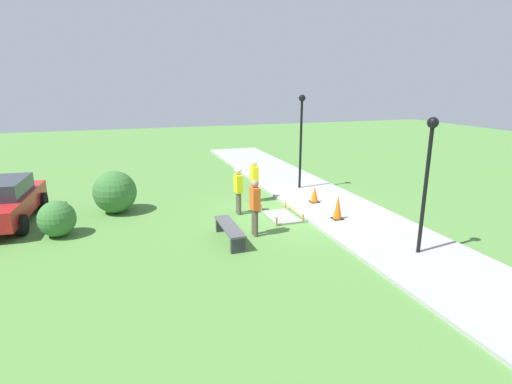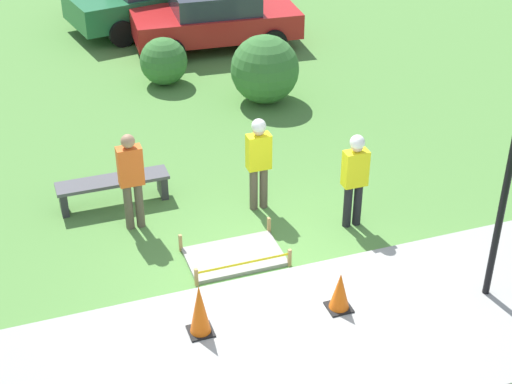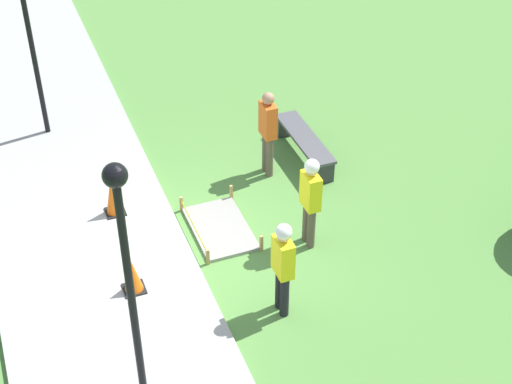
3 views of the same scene
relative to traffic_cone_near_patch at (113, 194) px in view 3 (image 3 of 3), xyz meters
name	(u,v)px [view 3 (image 3 of 3)]	position (x,y,z in m)	size (l,w,h in m)	color
ground_plane	(189,249)	(1.29, 0.94, -0.49)	(60.00, 60.00, 0.00)	#51843D
sidewalk	(95,270)	(1.29, -0.63, -0.44)	(28.00, 3.15, 0.10)	#9E9E99
wet_concrete_patch	(220,228)	(0.99, 1.59, -0.46)	(1.54, 0.98, 0.30)	gray
traffic_cone_near_patch	(113,194)	(0.00, 0.00, 0.00)	(0.34, 0.34, 0.80)	black
traffic_cone_far_patch	(132,275)	(1.99, -0.16, -0.09)	(0.34, 0.34, 0.61)	black
park_bench	(305,143)	(-0.48, 3.81, -0.15)	(1.92, 0.44, 0.48)	#2D2D33
worker_supervisor	(310,196)	(1.84, 2.86, 0.50)	(0.40, 0.24, 1.69)	brown
worker_assistant	(283,262)	(3.12, 1.84, 0.49)	(0.40, 0.24, 1.67)	black
bystander_in_orange_shirt	(268,129)	(-0.29, 2.97, 0.48)	(0.40, 0.23, 1.72)	brown
lamppost_near	(126,261)	(4.15, -0.54, 2.15)	(0.28, 0.28, 3.89)	black
lamppost_far	(27,23)	(-3.06, -0.68, 1.96)	(0.28, 0.28, 3.54)	black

